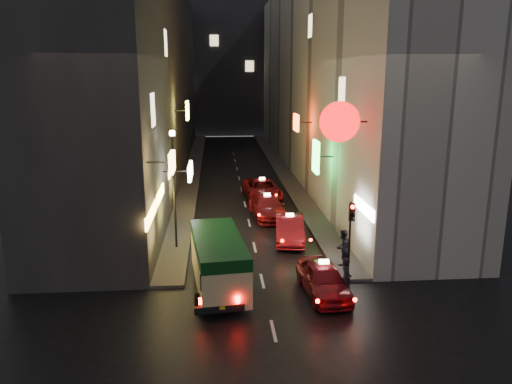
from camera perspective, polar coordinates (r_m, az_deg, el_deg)
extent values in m
cube|color=#383533|center=(46.92, -12.29, 12.97)|extent=(6.00, 52.00, 18.00)
cube|color=#FFC359|center=(21.96, -9.58, 3.39)|extent=(0.18, 1.49, 0.86)
cube|color=white|center=(28.33, -7.53, 2.38)|extent=(0.18, 2.37, 0.82)
cube|color=yellow|center=(37.04, -7.86, 9.21)|extent=(0.18, 1.25, 1.36)
cube|color=#FFC359|center=(23.12, -11.89, -2.50)|extent=(0.10, 3.51, 0.55)
cube|color=yellow|center=(26.73, -10.92, -0.26)|extent=(0.10, 3.12, 0.55)
cube|color=#FFC359|center=(33.13, -9.72, 2.47)|extent=(0.10, 3.35, 0.55)
cube|color=#FFE5B2|center=(24.79, -11.72, 9.18)|extent=(0.06, 1.30, 1.60)
cube|color=#FFE5B2|center=(32.72, -10.30, 16.40)|extent=(0.06, 1.30, 1.60)
cube|color=beige|center=(47.59, 7.71, 13.16)|extent=(6.00, 52.00, 18.00)
cylinder|color=#F20A0A|center=(23.48, 9.54, 7.92)|extent=(1.87, 0.18, 1.87)
cube|color=#32FF4C|center=(30.01, 6.85, 4.02)|extent=(0.18, 1.42, 1.92)
cube|color=#FF360C|center=(36.57, 4.61, 7.92)|extent=(0.18, 1.64, 1.20)
cube|color=white|center=(24.25, 12.25, -1.76)|extent=(0.10, 3.18, 0.55)
cube|color=#FFE5B2|center=(28.42, 9.78, 11.22)|extent=(0.06, 1.30, 1.60)
cube|color=#FFE5B2|center=(38.31, 6.22, 18.35)|extent=(0.06, 1.30, 1.60)
cube|color=#2E2E32|center=(78.58, -3.26, 14.87)|extent=(30.00, 10.00, 22.00)
cube|color=#4C4A47|center=(47.50, -7.25, 2.33)|extent=(1.50, 52.00, 0.15)
cube|color=#4C4A47|center=(47.85, 2.97, 2.51)|extent=(1.50, 52.00, 0.15)
cube|color=beige|center=(21.72, -4.30, -7.81)|extent=(2.58, 5.78, 2.05)
cube|color=#0C3C15|center=(21.45, -4.34, -5.83)|extent=(2.60, 5.81, 0.51)
cube|color=black|center=(21.91, -4.32, -7.04)|extent=(2.36, 3.56, 0.47)
cube|color=black|center=(19.57, -4.20, -13.17)|extent=(1.93, 0.40, 0.28)
cube|color=#FF0A05|center=(19.36, -6.34, -12.31)|extent=(0.17, 0.06, 0.26)
cube|color=#FF0A05|center=(19.36, -2.10, -12.23)|extent=(0.17, 0.06, 0.26)
cylinder|color=black|center=(23.78, -6.39, -8.57)|extent=(0.21, 0.71, 0.71)
cylinder|color=black|center=(20.51, -1.76, -12.25)|extent=(0.21, 0.71, 0.71)
imported|color=maroon|center=(21.68, 7.71, -9.55)|extent=(2.53, 5.29, 1.63)
cube|color=white|center=(21.34, 7.79, -7.32)|extent=(0.43, 0.22, 0.16)
sphere|color=#FF0A05|center=(19.46, 7.05, -12.28)|extent=(0.16, 0.16, 0.16)
sphere|color=#FF0A05|center=(19.79, 11.25, -11.99)|extent=(0.16, 0.16, 0.16)
imported|color=maroon|center=(28.04, 3.88, -3.98)|extent=(2.73, 5.47, 1.68)
cube|color=white|center=(27.77, 3.91, -2.15)|extent=(0.44, 0.23, 0.16)
sphere|color=#FF0A05|center=(25.68, 3.01, -5.58)|extent=(0.16, 0.16, 0.16)
sphere|color=#FF0A05|center=(25.91, 6.28, -5.47)|extent=(0.16, 0.16, 0.16)
imported|color=maroon|center=(32.51, 1.29, -1.46)|extent=(2.72, 5.46, 1.67)
cube|color=white|center=(32.28, 1.30, 0.12)|extent=(0.44, 0.23, 0.16)
sphere|color=#FF0A05|center=(30.15, 0.35, -2.63)|extent=(0.16, 0.16, 0.16)
sphere|color=#FF0A05|center=(30.31, 3.15, -2.56)|extent=(0.16, 0.16, 0.16)
imported|color=maroon|center=(37.15, 0.71, 0.49)|extent=(2.75, 5.57, 1.71)
cube|color=white|center=(36.95, 0.71, 1.92)|extent=(0.44, 0.22, 0.16)
sphere|color=#FF0A05|center=(34.72, -0.17, -0.40)|extent=(0.16, 0.16, 0.16)
sphere|color=#FF0A05|center=(34.86, 2.31, -0.36)|extent=(0.16, 0.16, 0.16)
imported|color=black|center=(21.27, 10.28, -9.44)|extent=(0.50, 0.73, 2.10)
imported|color=black|center=(24.52, 9.89, -5.99)|extent=(0.89, 0.84, 2.01)
cylinder|color=black|center=(23.18, 10.64, -5.24)|extent=(0.10, 0.10, 3.50)
cube|color=black|center=(22.63, 10.90, -2.27)|extent=(0.26, 0.18, 0.80)
sphere|color=#FF0A05|center=(22.46, 11.01, -1.69)|extent=(0.18, 0.18, 0.18)
sphere|color=black|center=(22.53, 10.98, -2.35)|extent=(0.17, 0.17, 0.17)
sphere|color=black|center=(22.60, 10.94, -3.01)|extent=(0.17, 0.17, 0.17)
cylinder|color=black|center=(26.36, -9.31, -0.05)|extent=(0.12, 0.12, 6.00)
cylinder|color=#FFE5BF|center=(25.81, -9.57, 6.65)|extent=(0.28, 0.28, 0.25)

